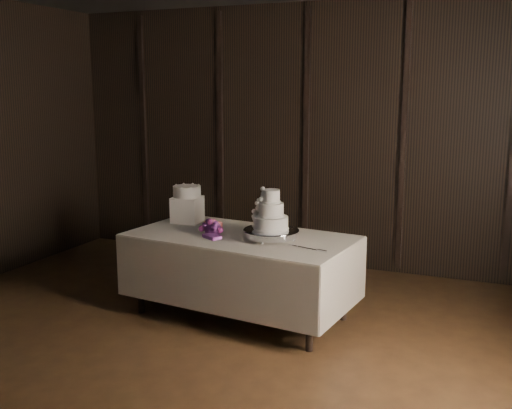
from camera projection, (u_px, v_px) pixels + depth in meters
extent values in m
cube|color=black|center=(143.00, 401.00, 4.02)|extent=(6.04, 7.04, 0.04)
cube|color=black|center=(308.00, 137.00, 6.92)|extent=(6.04, 0.04, 3.04)
cube|color=beige|center=(240.00, 236.00, 5.33)|extent=(2.08, 1.25, 0.01)
cube|color=white|center=(241.00, 279.00, 5.40)|extent=(1.92, 1.11, 0.71)
cylinder|color=silver|center=(271.00, 235.00, 5.16)|extent=(0.60, 0.60, 0.09)
cylinder|color=white|center=(271.00, 223.00, 5.14)|extent=(0.29, 0.29, 0.12)
cylinder|color=white|center=(271.00, 210.00, 5.12)|extent=(0.21, 0.21, 0.12)
cylinder|color=white|center=(271.00, 196.00, 5.09)|extent=(0.15, 0.15, 0.12)
cube|color=white|center=(187.00, 209.00, 5.83)|extent=(0.29, 0.29, 0.25)
cylinder|color=white|center=(187.00, 191.00, 5.80)|extent=(0.34, 0.34, 0.11)
cube|color=silver|center=(303.00, 247.00, 4.89)|extent=(0.36, 0.13, 0.01)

